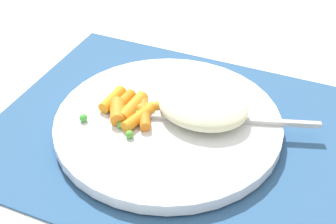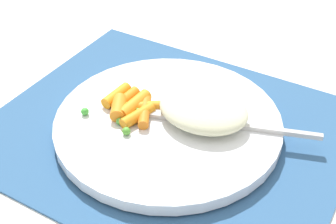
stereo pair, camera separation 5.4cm
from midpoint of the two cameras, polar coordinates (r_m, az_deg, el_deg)
The scene contains 7 objects.
ground_plane at distance 0.58m, azimuth -2.67°, elevation -2.49°, with size 2.40×2.40×0.00m, color white.
placemat at distance 0.57m, azimuth -2.68°, elevation -2.26°, with size 0.41×0.34×0.01m, color #2D5684.
plate at distance 0.57m, azimuth -2.71°, elevation -1.47°, with size 0.27×0.27×0.01m, color white.
rice_mound at distance 0.56m, azimuth 1.41°, elevation 0.59°, with size 0.11×0.09×0.03m, color beige.
carrot_portion at distance 0.57m, azimuth -7.24°, elevation 0.35°, with size 0.07×0.07×0.02m.
pea_scatter at distance 0.56m, azimuth -8.00°, elevation -0.86°, with size 0.09×0.08×0.01m.
fork at distance 0.56m, azimuth 2.16°, elevation -0.93°, with size 0.21×0.08×0.01m.
Camera 1 is at (-0.17, 0.40, 0.37)m, focal length 51.43 mm.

